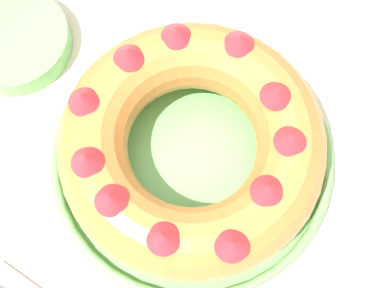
{
  "coord_description": "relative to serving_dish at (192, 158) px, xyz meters",
  "views": [
    {
      "loc": [
        -0.18,
        -0.07,
        1.39
      ],
      "look_at": [
        -0.02,
        0.04,
        0.82
      ],
      "focal_mm": 50.0,
      "sensor_mm": 36.0,
      "label": 1
    }
  ],
  "objects": [
    {
      "name": "bundt_cake",
      "position": [
        -0.0,
        0.0,
        0.05
      ],
      "size": [
        0.3,
        0.3,
        0.1
      ],
      "color": "#C67538",
      "rests_on": "serving_dish"
    },
    {
      "name": "dining_table",
      "position": [
        0.02,
        -0.04,
        -0.1
      ],
      "size": [
        1.2,
        1.24,
        0.75
      ],
      "color": "beige",
      "rests_on": "ground_plane"
    },
    {
      "name": "napkin",
      "position": [
        0.29,
        -0.06,
        -0.01
      ],
      "size": [
        0.14,
        0.1,
        0.0
      ],
      "primitive_type": "cube",
      "rotation": [
        0.0,
        0.0,
        0.01
      ],
      "color": "#B2D1B7",
      "rests_on": "dining_table"
    },
    {
      "name": "serving_dish",
      "position": [
        0.0,
        0.0,
        0.0
      ],
      "size": [
        0.34,
        0.34,
        0.03
      ],
      "color": "#6BB760",
      "rests_on": "dining_table"
    },
    {
      "name": "side_bowl",
      "position": [
        0.01,
        0.28,
        0.0
      ],
      "size": [
        0.15,
        0.15,
        0.03
      ],
      "primitive_type": "cylinder",
      "color": "#6BB760",
      "rests_on": "dining_table"
    },
    {
      "name": "ground_plane",
      "position": [
        0.02,
        -0.04,
        -0.77
      ],
      "size": [
        8.0,
        8.0,
        0.0
      ],
      "primitive_type": "plane",
      "color": "#4C4742"
    }
  ]
}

